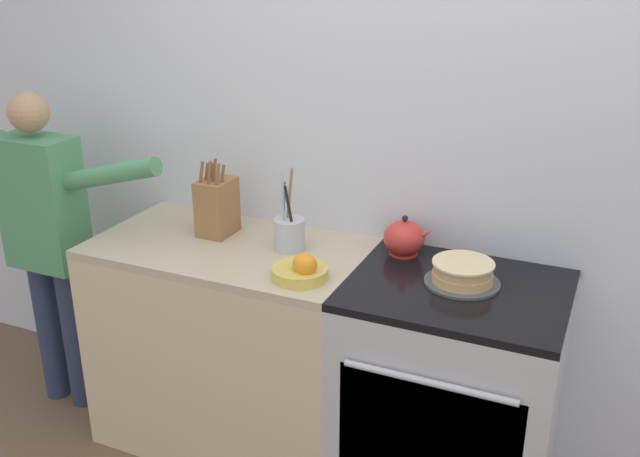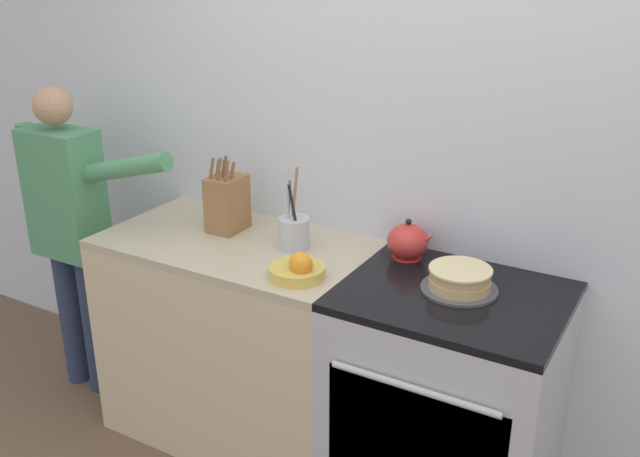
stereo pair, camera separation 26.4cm
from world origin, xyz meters
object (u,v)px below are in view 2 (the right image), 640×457
(utensil_crock, at_px, (294,231))
(person_baker, at_px, (70,219))
(fruit_bowl, at_px, (298,269))
(tea_kettle, at_px, (408,241))
(knife_block, at_px, (227,203))
(layer_cake, at_px, (460,280))
(stove_range, at_px, (445,404))

(utensil_crock, height_order, person_baker, person_baker)
(fruit_bowl, bearing_deg, tea_kettle, 53.92)
(knife_block, bearing_deg, tea_kettle, 7.98)
(layer_cake, height_order, knife_block, knife_block)
(tea_kettle, relative_size, person_baker, 0.13)
(utensil_crock, distance_m, person_baker, 1.14)
(fruit_bowl, xyz_separation_m, person_baker, (-1.29, 0.08, -0.08))
(layer_cake, height_order, fruit_bowl, fruit_bowl)
(layer_cake, distance_m, person_baker, 1.84)
(layer_cake, distance_m, fruit_bowl, 0.58)
(stove_range, height_order, layer_cake, layer_cake)
(stove_range, bearing_deg, fruit_bowl, -162.48)
(stove_range, distance_m, fruit_bowl, 0.75)
(stove_range, xyz_separation_m, fruit_bowl, (-0.53, -0.17, 0.50))
(stove_range, relative_size, person_baker, 0.62)
(utensil_crock, height_order, fruit_bowl, utensil_crock)
(tea_kettle, relative_size, fruit_bowl, 0.95)
(stove_range, relative_size, fruit_bowl, 4.46)
(tea_kettle, distance_m, utensil_crock, 0.46)
(tea_kettle, distance_m, fruit_bowl, 0.46)
(stove_range, xyz_separation_m, knife_block, (-1.05, 0.09, 0.58))
(stove_range, relative_size, layer_cake, 3.40)
(stove_range, relative_size, knife_block, 2.84)
(knife_block, relative_size, utensil_crock, 0.98)
(knife_block, bearing_deg, person_baker, -166.51)
(utensil_crock, xyz_separation_m, fruit_bowl, (0.16, -0.23, -0.03))
(layer_cake, xyz_separation_m, person_baker, (-1.83, -0.12, -0.08))
(knife_block, height_order, fruit_bowl, knife_block)
(layer_cake, bearing_deg, person_baker, -176.11)
(person_baker, bearing_deg, layer_cake, 16.72)
(stove_range, bearing_deg, utensil_crock, 174.79)
(knife_block, bearing_deg, stove_range, -5.04)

